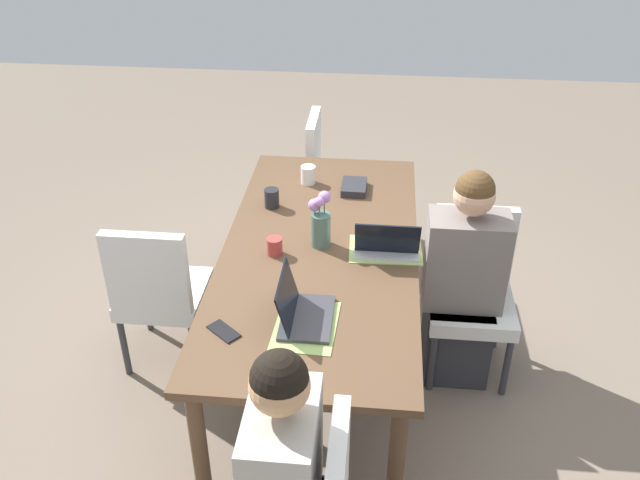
{
  "coord_description": "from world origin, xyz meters",
  "views": [
    {
      "loc": [
        2.86,
        0.28,
        2.6
      ],
      "look_at": [
        0.0,
        0.0,
        0.8
      ],
      "focal_mm": 38.28,
      "sensor_mm": 36.0,
      "label": 1
    }
  ],
  "objects_px": {
    "coffee_mug_near_right": "(308,175)",
    "chair_near_left_far": "(158,289)",
    "book_red_cover": "(354,187)",
    "person_far_left_near": "(462,289)",
    "flower_vase": "(320,222)",
    "chair_head_left_right_near": "(330,173)",
    "coffee_mug_centre_left": "(272,198)",
    "dining_table": "(320,261)",
    "coffee_mug_near_left": "(275,246)",
    "phone_black": "(224,331)",
    "chair_far_left_near": "(472,285)",
    "laptop_far_left_near": "(387,245)",
    "laptop_head_right_left_mid": "(301,311)"
  },
  "relations": [
    {
      "from": "coffee_mug_near_right",
      "to": "chair_near_left_far",
      "type": "bearing_deg",
      "value": -41.63
    },
    {
      "from": "chair_near_left_far",
      "to": "book_red_cover",
      "type": "xyz_separation_m",
      "value": [
        -0.72,
        0.97,
        0.27
      ]
    },
    {
      "from": "person_far_left_near",
      "to": "flower_vase",
      "type": "relative_size",
      "value": 4.05
    },
    {
      "from": "chair_head_left_right_near",
      "to": "coffee_mug_centre_left",
      "type": "distance_m",
      "value": 1.04
    },
    {
      "from": "dining_table",
      "to": "coffee_mug_centre_left",
      "type": "distance_m",
      "value": 0.52
    },
    {
      "from": "chair_near_left_far",
      "to": "flower_vase",
      "type": "xyz_separation_m",
      "value": [
        -0.12,
        0.83,
        0.38
      ]
    },
    {
      "from": "coffee_mug_near_left",
      "to": "phone_black",
      "type": "height_order",
      "value": "coffee_mug_near_left"
    },
    {
      "from": "chair_far_left_near",
      "to": "book_red_cover",
      "type": "distance_m",
      "value": 0.88
    },
    {
      "from": "book_red_cover",
      "to": "dining_table",
      "type": "bearing_deg",
      "value": -11.08
    },
    {
      "from": "laptop_far_left_near",
      "to": "phone_black",
      "type": "height_order",
      "value": "laptop_far_left_near"
    },
    {
      "from": "chair_near_left_far",
      "to": "chair_far_left_near",
      "type": "bearing_deg",
      "value": 96.72
    },
    {
      "from": "dining_table",
      "to": "coffee_mug_centre_left",
      "type": "height_order",
      "value": "coffee_mug_centre_left"
    },
    {
      "from": "coffee_mug_near_left",
      "to": "phone_black",
      "type": "distance_m",
      "value": 0.63
    },
    {
      "from": "chair_near_left_far",
      "to": "coffee_mug_near_right",
      "type": "relative_size",
      "value": 8.43
    },
    {
      "from": "coffee_mug_centre_left",
      "to": "person_far_left_near",
      "type": "bearing_deg",
      "value": 70.68
    },
    {
      "from": "laptop_far_left_near",
      "to": "book_red_cover",
      "type": "distance_m",
      "value": 0.68
    },
    {
      "from": "laptop_head_right_left_mid",
      "to": "dining_table",
      "type": "bearing_deg",
      "value": 177.48
    },
    {
      "from": "person_far_left_near",
      "to": "phone_black",
      "type": "xyz_separation_m",
      "value": [
        0.72,
        -1.07,
        0.23
      ]
    },
    {
      "from": "laptop_far_left_near",
      "to": "coffee_mug_near_left",
      "type": "xyz_separation_m",
      "value": [
        0.06,
        -0.55,
        0.0
      ]
    },
    {
      "from": "flower_vase",
      "to": "coffee_mug_centre_left",
      "type": "bearing_deg",
      "value": -140.21
    },
    {
      "from": "laptop_far_left_near",
      "to": "chair_head_left_right_near",
      "type": "bearing_deg",
      "value": -163.91
    },
    {
      "from": "dining_table",
      "to": "phone_black",
      "type": "bearing_deg",
      "value": -26.25
    },
    {
      "from": "chair_head_left_right_near",
      "to": "book_red_cover",
      "type": "xyz_separation_m",
      "value": [
        0.72,
        0.2,
        0.27
      ]
    },
    {
      "from": "chair_far_left_near",
      "to": "book_red_cover",
      "type": "bearing_deg",
      "value": -128.86
    },
    {
      "from": "coffee_mug_near_right",
      "to": "coffee_mug_centre_left",
      "type": "height_order",
      "value": "same"
    },
    {
      "from": "chair_near_left_far",
      "to": "coffee_mug_near_left",
      "type": "bearing_deg",
      "value": 90.91
    },
    {
      "from": "person_far_left_near",
      "to": "laptop_head_right_left_mid",
      "type": "height_order",
      "value": "person_far_left_near"
    },
    {
      "from": "chair_head_left_right_near",
      "to": "laptop_far_left_near",
      "type": "distance_m",
      "value": 1.46
    },
    {
      "from": "coffee_mug_near_left",
      "to": "book_red_cover",
      "type": "distance_m",
      "value": 0.79
    },
    {
      "from": "laptop_head_right_left_mid",
      "to": "book_red_cover",
      "type": "relative_size",
      "value": 1.6
    },
    {
      "from": "chair_head_left_right_near",
      "to": "coffee_mug_near_right",
      "type": "distance_m",
      "value": 0.73
    },
    {
      "from": "chair_near_left_far",
      "to": "flower_vase",
      "type": "height_order",
      "value": "flower_vase"
    },
    {
      "from": "chair_head_left_right_near",
      "to": "coffee_mug_centre_left",
      "type": "relative_size",
      "value": 8.36
    },
    {
      "from": "laptop_head_right_left_mid",
      "to": "coffee_mug_centre_left",
      "type": "distance_m",
      "value": 1.01
    },
    {
      "from": "chair_far_left_near",
      "to": "person_far_left_near",
      "type": "height_order",
      "value": "person_far_left_near"
    },
    {
      "from": "book_red_cover",
      "to": "flower_vase",
      "type": "bearing_deg",
      "value": -12.3
    },
    {
      "from": "flower_vase",
      "to": "coffee_mug_near_right",
      "type": "xyz_separation_m",
      "value": [
        -0.67,
        -0.13,
        -0.08
      ]
    },
    {
      "from": "person_far_left_near",
      "to": "laptop_far_left_near",
      "type": "height_order",
      "value": "person_far_left_near"
    },
    {
      "from": "laptop_far_left_near",
      "to": "phone_black",
      "type": "xyz_separation_m",
      "value": [
        0.68,
        -0.67,
        -0.04
      ]
    },
    {
      "from": "laptop_head_right_left_mid",
      "to": "book_red_cover",
      "type": "xyz_separation_m",
      "value": [
        -1.21,
        0.16,
        -0.02
      ]
    },
    {
      "from": "flower_vase",
      "to": "laptop_far_left_near",
      "type": "distance_m",
      "value": 0.35
    },
    {
      "from": "phone_black",
      "to": "book_red_cover",
      "type": "bearing_deg",
      "value": 110.4
    },
    {
      "from": "person_far_left_near",
      "to": "laptop_head_right_left_mid",
      "type": "xyz_separation_m",
      "value": [
        0.61,
        -0.75,
        0.27
      ]
    },
    {
      "from": "flower_vase",
      "to": "book_red_cover",
      "type": "xyz_separation_m",
      "value": [
        -0.6,
        0.14,
        -0.11
      ]
    },
    {
      "from": "coffee_mug_near_left",
      "to": "coffee_mug_near_right",
      "type": "height_order",
      "value": "coffee_mug_near_right"
    },
    {
      "from": "coffee_mug_near_left",
      "to": "book_red_cover",
      "type": "height_order",
      "value": "coffee_mug_near_left"
    },
    {
      "from": "flower_vase",
      "to": "phone_black",
      "type": "bearing_deg",
      "value": -24.68
    },
    {
      "from": "chair_near_left_far",
      "to": "flower_vase",
      "type": "relative_size",
      "value": 3.05
    },
    {
      "from": "coffee_mug_near_left",
      "to": "flower_vase",
      "type": "bearing_deg",
      "value": 117.2
    },
    {
      "from": "person_far_left_near",
      "to": "coffee_mug_near_left",
      "type": "bearing_deg",
      "value": -83.52
    }
  ]
}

